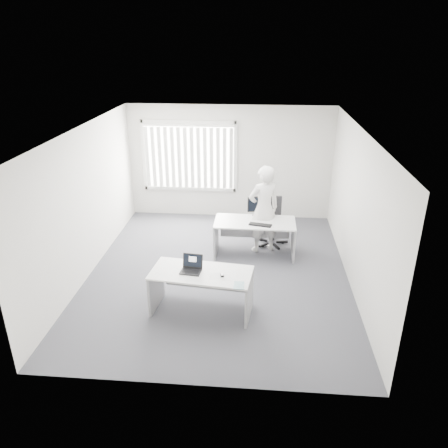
# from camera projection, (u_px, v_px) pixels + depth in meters

# --- Properties ---
(ground) EXTENTS (6.00, 6.00, 0.00)m
(ground) POSITION_uv_depth(u_px,v_px,m) (218.00, 273.00, 8.56)
(ground) COLOR #52535A
(ground) RESTS_ON ground
(wall_back) EXTENTS (5.00, 0.02, 2.80)m
(wall_back) POSITION_uv_depth(u_px,v_px,m) (230.00, 163.00, 10.74)
(wall_back) COLOR silver
(wall_back) RESTS_ON ground
(wall_front) EXTENTS (5.00, 0.02, 2.80)m
(wall_front) POSITION_uv_depth(u_px,v_px,m) (194.00, 296.00, 5.26)
(wall_front) COLOR silver
(wall_front) RESTS_ON ground
(wall_left) EXTENTS (0.02, 6.00, 2.80)m
(wall_left) POSITION_uv_depth(u_px,v_px,m) (86.00, 203.00, 8.20)
(wall_left) COLOR silver
(wall_left) RESTS_ON ground
(wall_right) EXTENTS (0.02, 6.00, 2.80)m
(wall_right) POSITION_uv_depth(u_px,v_px,m) (357.00, 211.00, 7.81)
(wall_right) COLOR silver
(wall_right) RESTS_ON ground
(ceiling) EXTENTS (5.00, 6.00, 0.02)m
(ceiling) POSITION_uv_depth(u_px,v_px,m) (218.00, 130.00, 7.44)
(ceiling) COLOR white
(ceiling) RESTS_ON wall_back
(window) EXTENTS (2.32, 0.06, 1.76)m
(window) POSITION_uv_depth(u_px,v_px,m) (189.00, 156.00, 10.73)
(window) COLOR silver
(window) RESTS_ON wall_back
(blinds) EXTENTS (2.20, 0.10, 1.50)m
(blinds) POSITION_uv_depth(u_px,v_px,m) (189.00, 158.00, 10.68)
(blinds) COLOR silver
(blinds) RESTS_ON wall_back
(desk_near) EXTENTS (1.72, 0.95, 0.75)m
(desk_near) POSITION_uv_depth(u_px,v_px,m) (201.00, 283.00, 7.18)
(desk_near) COLOR white
(desk_near) RESTS_ON ground
(desk_far) EXTENTS (1.67, 0.79, 0.76)m
(desk_far) POSITION_uv_depth(u_px,v_px,m) (255.00, 231.00, 9.08)
(desk_far) COLOR white
(desk_far) RESTS_ON ground
(office_chair) EXTENTS (0.67, 0.67, 1.05)m
(office_chair) POSITION_uv_depth(u_px,v_px,m) (272.00, 229.00, 9.68)
(office_chair) COLOR black
(office_chair) RESTS_ON ground
(person) EXTENTS (0.82, 0.70, 1.89)m
(person) POSITION_uv_depth(u_px,v_px,m) (264.00, 209.00, 9.11)
(person) COLOR silver
(person) RESTS_ON ground
(laptop) EXTENTS (0.37, 0.33, 0.26)m
(laptop) POSITION_uv_depth(u_px,v_px,m) (190.00, 265.00, 7.04)
(laptop) COLOR black
(laptop) RESTS_ON desk_near
(paper_sheet) EXTENTS (0.32, 0.24, 0.00)m
(paper_sheet) POSITION_uv_depth(u_px,v_px,m) (220.00, 276.00, 6.97)
(paper_sheet) COLOR white
(paper_sheet) RESTS_ON desk_near
(mouse) EXTENTS (0.07, 0.10, 0.04)m
(mouse) POSITION_uv_depth(u_px,v_px,m) (222.00, 275.00, 6.98)
(mouse) COLOR silver
(mouse) RESTS_ON paper_sheet
(booklet) EXTENTS (0.17, 0.23, 0.01)m
(booklet) POSITION_uv_depth(u_px,v_px,m) (239.00, 285.00, 6.71)
(booklet) COLOR white
(booklet) RESTS_ON desk_near
(keyboard) EXTENTS (0.48, 0.25, 0.02)m
(keyboard) POSITION_uv_depth(u_px,v_px,m) (260.00, 225.00, 8.81)
(keyboard) COLOR black
(keyboard) RESTS_ON desk_far
(monitor) EXTENTS (0.46, 0.23, 0.44)m
(monitor) POSITION_uv_depth(u_px,v_px,m) (258.00, 206.00, 9.16)
(monitor) COLOR black
(monitor) RESTS_ON desk_far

